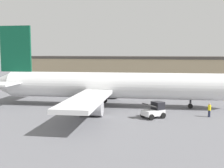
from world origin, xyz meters
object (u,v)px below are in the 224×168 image
object	(u,v)px
ground_crew_worker	(209,110)
baggage_tug	(89,108)
belt_loader_truck	(154,110)
airplane	(105,85)

from	to	relation	value
ground_crew_worker	baggage_tug	bearing A→B (deg)	-29.39
ground_crew_worker	belt_loader_truck	distance (m)	7.00
airplane	ground_crew_worker	distance (m)	15.34
ground_crew_worker	baggage_tug	xyz separation A→B (m)	(-14.98, -3.24, -0.07)
airplane	baggage_tug	xyz separation A→B (m)	(-0.08, -6.17, -2.29)
ground_crew_worker	baggage_tug	world-z (taller)	baggage_tug
ground_crew_worker	baggage_tug	distance (m)	15.33
airplane	baggage_tug	world-z (taller)	airplane
baggage_tug	belt_loader_truck	bearing A→B (deg)	5.90
airplane	belt_loader_truck	distance (m)	10.29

